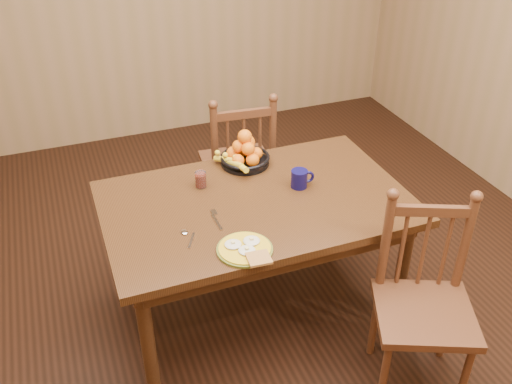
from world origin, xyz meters
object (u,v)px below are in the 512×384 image
object	(u,v)px
dining_table	(256,213)
chair_far	(239,164)
chair_near	(423,304)
coffee_mug	(300,178)
fruit_bowl	(244,155)
breakfast_plate	(245,249)

from	to	relation	value
dining_table	chair_far	distance (m)	0.86
dining_table	chair_near	distance (m)	0.96
coffee_mug	fruit_bowl	size ratio (longest dim) A/B	0.41
breakfast_plate	coffee_mug	bearing A→B (deg)	42.24
chair_far	chair_near	xyz separation A→B (m)	(0.38, -1.58, -0.00)
chair_near	breakfast_plate	bearing A→B (deg)	177.67
chair_far	breakfast_plate	world-z (taller)	chair_far
fruit_bowl	chair_near	bearing A→B (deg)	-66.36
chair_far	chair_near	world-z (taller)	chair_far
chair_far	breakfast_plate	distance (m)	1.29
dining_table	breakfast_plate	bearing A→B (deg)	-117.28
dining_table	fruit_bowl	xyz separation A→B (m)	(0.07, 0.38, 0.15)
dining_table	fruit_bowl	distance (m)	0.41
chair_near	fruit_bowl	world-z (taller)	chair_near
breakfast_plate	coffee_mug	world-z (taller)	coffee_mug
dining_table	breakfast_plate	xyz separation A→B (m)	(-0.20, -0.39, 0.10)
chair_far	breakfast_plate	size ratio (longest dim) A/B	3.49
dining_table	chair_near	size ratio (longest dim) A/B	1.59
chair_near	fruit_bowl	bearing A→B (deg)	137.24
fruit_bowl	coffee_mug	bearing A→B (deg)	-59.15
coffee_mug	breakfast_plate	bearing A→B (deg)	-137.76
breakfast_plate	chair_far	bearing A→B (deg)	72.26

